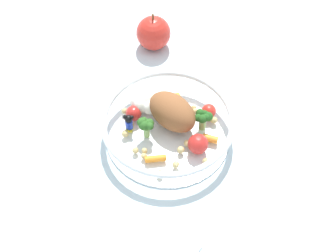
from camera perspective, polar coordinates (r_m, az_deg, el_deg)
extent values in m
plane|color=silver|center=(0.81, -0.38, -0.09)|extent=(2.40, 2.40, 0.00)
cylinder|color=white|center=(0.79, 0.00, -0.91)|extent=(0.21, 0.21, 0.01)
torus|color=white|center=(0.76, 0.00, 0.75)|extent=(0.22, 0.22, 0.01)
ellipsoid|color=brown|center=(0.78, 0.52, 1.74)|extent=(0.10, 0.07, 0.06)
cylinder|color=#8EB766|center=(0.79, 4.18, 0.26)|extent=(0.01, 0.01, 0.02)
sphere|color=#23561E|center=(0.78, 3.91, 1.57)|extent=(0.01, 0.01, 0.01)
sphere|color=#23561E|center=(0.77, 3.68, 0.99)|extent=(0.01, 0.01, 0.01)
sphere|color=#23561E|center=(0.77, 4.19, 0.87)|extent=(0.01, 0.01, 0.01)
sphere|color=#23561E|center=(0.77, 4.58, 1.02)|extent=(0.01, 0.01, 0.01)
sphere|color=#23561E|center=(0.78, 4.87, 1.14)|extent=(0.02, 0.02, 0.02)
sphere|color=#23561E|center=(0.78, 4.47, 1.48)|extent=(0.01, 0.01, 0.01)
cylinder|color=#7FAD5B|center=(0.78, -2.57, -0.76)|extent=(0.01, 0.01, 0.02)
sphere|color=#2D6023|center=(0.77, -2.95, 0.66)|extent=(0.01, 0.01, 0.01)
sphere|color=#2D6023|center=(0.76, -3.20, 0.43)|extent=(0.02, 0.02, 0.02)
sphere|color=#2D6023|center=(0.76, -2.95, 0.06)|extent=(0.02, 0.02, 0.02)
sphere|color=#2D6023|center=(0.76, -2.64, -0.01)|extent=(0.01, 0.01, 0.01)
sphere|color=#2D6023|center=(0.76, -2.23, -0.03)|extent=(0.01, 0.01, 0.01)
sphere|color=#2D6023|center=(0.76, -2.25, 0.13)|extent=(0.01, 0.01, 0.01)
sphere|color=#2D6023|center=(0.76, -2.22, 0.26)|extent=(0.02, 0.02, 0.02)
sphere|color=#2D6023|center=(0.77, -2.52, 0.38)|extent=(0.02, 0.02, 0.02)
sphere|color=white|center=(0.82, -3.48, 3.03)|extent=(0.03, 0.03, 0.03)
sphere|color=white|center=(0.81, -3.30, 2.91)|extent=(0.03, 0.03, 0.03)
sphere|color=white|center=(0.80, -3.21, 2.61)|extent=(0.03, 0.03, 0.03)
sphere|color=white|center=(0.80, -2.24, 2.37)|extent=(0.03, 0.03, 0.03)
sphere|color=white|center=(0.81, -2.76, 3.04)|extent=(0.03, 0.03, 0.03)
sphere|color=white|center=(0.81, -2.89, 2.87)|extent=(0.03, 0.03, 0.03)
cube|color=yellow|center=(0.80, -4.68, -0.22)|extent=(0.02, 0.02, 0.00)
cylinder|color=#1933B2|center=(0.79, -4.73, 0.24)|extent=(0.02, 0.02, 0.02)
sphere|color=black|center=(0.78, -4.80, 0.88)|extent=(0.01, 0.01, 0.01)
sphere|color=black|center=(0.77, -4.42, 1.05)|extent=(0.01, 0.01, 0.01)
sphere|color=black|center=(0.77, -5.23, 1.12)|extent=(0.01, 0.01, 0.01)
cylinder|color=orange|center=(0.78, 5.11, -1.53)|extent=(0.03, 0.02, 0.01)
cylinder|color=orange|center=(0.83, 1.42, 3.04)|extent=(0.03, 0.02, 0.01)
cylinder|color=orange|center=(0.75, -1.52, -3.98)|extent=(0.03, 0.03, 0.01)
sphere|color=red|center=(0.80, -4.19, 1.54)|extent=(0.03, 0.03, 0.03)
sphere|color=red|center=(0.80, 4.96, 1.83)|extent=(0.02, 0.02, 0.02)
sphere|color=red|center=(0.76, 3.66, -2.19)|extent=(0.03, 0.03, 0.03)
sphere|color=#D1B775|center=(0.82, 0.15, 2.79)|extent=(0.01, 0.01, 0.01)
sphere|color=tan|center=(0.76, -3.97, -2.96)|extent=(0.01, 0.01, 0.01)
sphere|color=tan|center=(0.82, 3.14, 2.22)|extent=(0.01, 0.01, 0.01)
sphere|color=#D1B775|center=(0.80, 5.59, 0.71)|extent=(0.01, 0.01, 0.01)
sphere|color=tan|center=(0.81, -5.28, 1.83)|extent=(0.01, 0.01, 0.01)
sphere|color=#D1B775|center=(0.74, -0.96, -5.69)|extent=(0.01, 0.01, 0.01)
sphere|color=#D1B775|center=(0.77, 2.45, -2.04)|extent=(0.01, 0.01, 0.01)
sphere|color=#D1B775|center=(0.76, 1.57, -2.91)|extent=(0.01, 0.01, 0.01)
sphere|color=tan|center=(0.76, -2.86, -2.99)|extent=(0.01, 0.01, 0.01)
sphere|color=#D1B775|center=(0.81, 3.28, 1.81)|extent=(0.01, 0.01, 0.01)
sphere|color=tan|center=(0.75, 4.65, -4.20)|extent=(0.01, 0.01, 0.01)
sphere|color=#D1B775|center=(0.75, 0.96, -4.70)|extent=(0.01, 0.01, 0.01)
sphere|color=tan|center=(0.76, -2.95, -3.64)|extent=(0.01, 0.01, 0.01)
sphere|color=tan|center=(0.78, -5.20, -0.95)|extent=(0.01, 0.01, 0.01)
sphere|color=red|center=(0.92, -1.78, 11.19)|extent=(0.07, 0.07, 0.07)
cylinder|color=brown|center=(0.89, -1.84, 13.06)|extent=(0.00, 0.00, 0.01)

